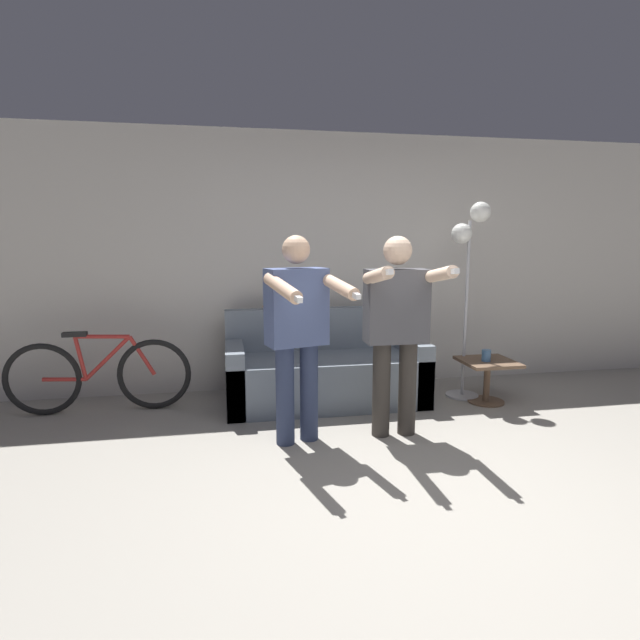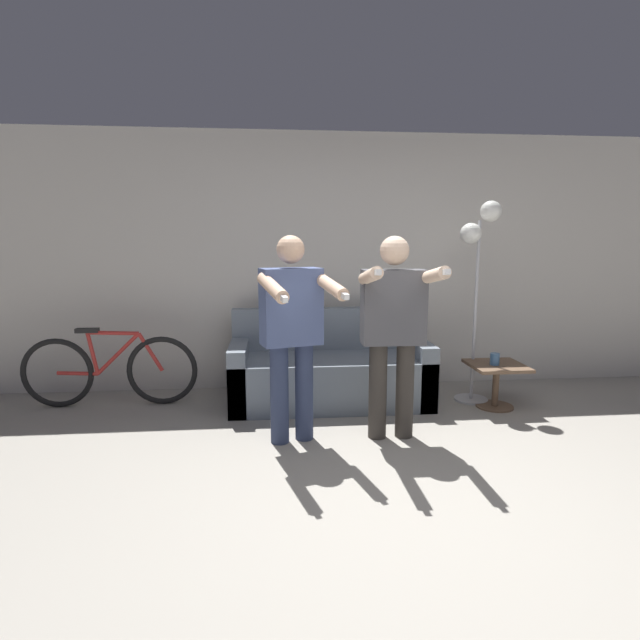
{
  "view_description": "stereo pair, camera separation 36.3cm",
  "coord_description": "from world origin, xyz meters",
  "px_view_note": "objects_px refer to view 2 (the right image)",
  "views": [
    {
      "loc": [
        -1.18,
        -2.46,
        1.54
      ],
      "look_at": [
        -0.43,
        1.59,
        0.87
      ],
      "focal_mm": 28.0,
      "sensor_mm": 36.0,
      "label": 1
    },
    {
      "loc": [
        -0.82,
        -2.51,
        1.54
      ],
      "look_at": [
        -0.43,
        1.59,
        0.87
      ],
      "focal_mm": 28.0,
      "sensor_mm": 36.0,
      "label": 2
    }
  ],
  "objects_px": {
    "couch": "(329,372)",
    "side_table": "(496,376)",
    "person_left": "(292,326)",
    "cup": "(495,359)",
    "cat": "(302,301)",
    "floor_lamp": "(479,252)",
    "bicycle": "(110,370)",
    "person_right": "(393,323)"
  },
  "relations": [
    {
      "from": "cup",
      "to": "bicycle",
      "type": "relative_size",
      "value": 0.07
    },
    {
      "from": "floor_lamp",
      "to": "side_table",
      "type": "bearing_deg",
      "value": -57.69
    },
    {
      "from": "person_right",
      "to": "couch",
      "type": "bearing_deg",
      "value": 113.48
    },
    {
      "from": "person_left",
      "to": "side_table",
      "type": "distance_m",
      "value": 2.08
    },
    {
      "from": "couch",
      "to": "cup",
      "type": "xyz_separation_m",
      "value": [
        1.48,
        -0.33,
        0.17
      ]
    },
    {
      "from": "cat",
      "to": "cup",
      "type": "relative_size",
      "value": 4.73
    },
    {
      "from": "couch",
      "to": "side_table",
      "type": "distance_m",
      "value": 1.54
    },
    {
      "from": "side_table",
      "to": "cup",
      "type": "distance_m",
      "value": 0.17
    },
    {
      "from": "person_left",
      "to": "cup",
      "type": "bearing_deg",
      "value": 2.28
    },
    {
      "from": "floor_lamp",
      "to": "cup",
      "type": "height_order",
      "value": "floor_lamp"
    },
    {
      "from": "couch",
      "to": "cat",
      "type": "xyz_separation_m",
      "value": [
        -0.24,
        0.3,
        0.65
      ]
    },
    {
      "from": "couch",
      "to": "side_table",
      "type": "height_order",
      "value": "couch"
    },
    {
      "from": "couch",
      "to": "bicycle",
      "type": "height_order",
      "value": "couch"
    },
    {
      "from": "person_left",
      "to": "cat",
      "type": "bearing_deg",
      "value": 67.89
    },
    {
      "from": "person_right",
      "to": "bicycle",
      "type": "relative_size",
      "value": 0.98
    },
    {
      "from": "bicycle",
      "to": "cat",
      "type": "bearing_deg",
      "value": 6.82
    },
    {
      "from": "person_right",
      "to": "cat",
      "type": "distance_m",
      "value": 1.37
    },
    {
      "from": "person_left",
      "to": "bicycle",
      "type": "xyz_separation_m",
      "value": [
        -1.65,
        1.0,
        -0.56
      ]
    },
    {
      "from": "side_table",
      "to": "person_right",
      "type": "bearing_deg",
      "value": -151.36
    },
    {
      "from": "person_left",
      "to": "side_table",
      "type": "bearing_deg",
      "value": 2.69
    },
    {
      "from": "cat",
      "to": "couch",
      "type": "bearing_deg",
      "value": -50.83
    },
    {
      "from": "person_left",
      "to": "side_table",
      "type": "relative_size",
      "value": 3.23
    },
    {
      "from": "cat",
      "to": "person_right",
      "type": "bearing_deg",
      "value": -62.84
    },
    {
      "from": "couch",
      "to": "floor_lamp",
      "type": "relative_size",
      "value": 0.98
    },
    {
      "from": "couch",
      "to": "floor_lamp",
      "type": "height_order",
      "value": "floor_lamp"
    },
    {
      "from": "person_right",
      "to": "cup",
      "type": "bearing_deg",
      "value": 29.26
    },
    {
      "from": "bicycle",
      "to": "cup",
      "type": "bearing_deg",
      "value": -6.64
    },
    {
      "from": "person_right",
      "to": "cat",
      "type": "height_order",
      "value": "person_right"
    },
    {
      "from": "floor_lamp",
      "to": "cup",
      "type": "bearing_deg",
      "value": -67.49
    },
    {
      "from": "person_right",
      "to": "side_table",
      "type": "relative_size",
      "value": 3.22
    },
    {
      "from": "couch",
      "to": "side_table",
      "type": "bearing_deg",
      "value": -11.31
    },
    {
      "from": "couch",
      "to": "person_right",
      "type": "relative_size",
      "value": 1.18
    },
    {
      "from": "person_right",
      "to": "cat",
      "type": "xyz_separation_m",
      "value": [
        -0.62,
        1.21,
        0.02
      ]
    },
    {
      "from": "bicycle",
      "to": "side_table",
      "type": "bearing_deg",
      "value": -6.16
    },
    {
      "from": "cat",
      "to": "side_table",
      "type": "xyz_separation_m",
      "value": [
        1.75,
        -0.6,
        -0.64
      ]
    },
    {
      "from": "cat",
      "to": "side_table",
      "type": "distance_m",
      "value": 1.96
    },
    {
      "from": "couch",
      "to": "cat",
      "type": "bearing_deg",
      "value": 129.17
    },
    {
      "from": "person_left",
      "to": "bicycle",
      "type": "bearing_deg",
      "value": 133.51
    },
    {
      "from": "floor_lamp",
      "to": "cup",
      "type": "xyz_separation_m",
      "value": [
        0.1,
        -0.24,
        -0.96
      ]
    },
    {
      "from": "cat",
      "to": "floor_lamp",
      "type": "height_order",
      "value": "floor_lamp"
    },
    {
      "from": "floor_lamp",
      "to": "bicycle",
      "type": "height_order",
      "value": "floor_lamp"
    },
    {
      "from": "bicycle",
      "to": "person_right",
      "type": "bearing_deg",
      "value": -22.44
    }
  ]
}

